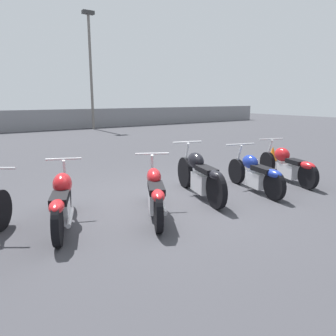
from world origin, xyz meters
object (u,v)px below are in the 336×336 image
object	(u,v)px
motorcycle_slot_2	(155,193)
motorcycle_slot_4	(256,174)
motorcycle_slot_5	(287,165)
motorcycle_slot_1	(62,200)
motorcycle_slot_3	(200,175)
light_pole_left	(90,61)
traffic_cone_near	(273,153)

from	to	relation	value
motorcycle_slot_2	motorcycle_slot_4	distance (m)	2.52
motorcycle_slot_5	motorcycle_slot_1	bearing A→B (deg)	-164.06
motorcycle_slot_4	motorcycle_slot_5	bearing A→B (deg)	22.37
motorcycle_slot_2	motorcycle_slot_4	xyz separation A→B (m)	(2.52, 0.05, -0.02)
motorcycle_slot_3	motorcycle_slot_5	size ratio (longest dim) A/B	1.04
light_pole_left	traffic_cone_near	bearing A→B (deg)	-87.76
motorcycle_slot_1	motorcycle_slot_2	xyz separation A→B (m)	(1.39, -0.44, -0.01)
motorcycle_slot_1	motorcycle_slot_4	distance (m)	3.93
motorcycle_slot_2	motorcycle_slot_4	bearing A→B (deg)	29.25
motorcycle_slot_2	motorcycle_slot_3	xyz separation A→B (m)	(1.31, 0.41, 0.04)
light_pole_left	motorcycle_slot_1	xyz separation A→B (m)	(-6.63, -15.15, -3.77)
traffic_cone_near	motorcycle_slot_5	bearing A→B (deg)	-135.20
motorcycle_slot_3	traffic_cone_near	bearing A→B (deg)	37.28
motorcycle_slot_1	motorcycle_slot_3	world-z (taller)	motorcycle_slot_3
motorcycle_slot_3	motorcycle_slot_4	xyz separation A→B (m)	(1.21, -0.36, -0.06)
motorcycle_slot_1	motorcycle_slot_5	world-z (taller)	motorcycle_slot_1
motorcycle_slot_5	motorcycle_slot_4	bearing A→B (deg)	-154.04
motorcycle_slot_1	motorcycle_slot_2	size ratio (longest dim) A/B	1.05
motorcycle_slot_1	motorcycle_slot_4	size ratio (longest dim) A/B	1.00
motorcycle_slot_2	light_pole_left	bearing A→B (deg)	99.47
motorcycle_slot_5	traffic_cone_near	distance (m)	2.71
light_pole_left	motorcycle_slot_2	bearing A→B (deg)	-108.57
motorcycle_slot_3	traffic_cone_near	xyz separation A→B (m)	(4.45, 1.73, -0.23)
motorcycle_slot_3	motorcycle_slot_4	size ratio (longest dim) A/B	1.12
motorcycle_slot_5	traffic_cone_near	size ratio (longest dim) A/B	4.60
motorcycle_slot_2	traffic_cone_near	distance (m)	6.15
motorcycle_slot_3	light_pole_left	bearing A→B (deg)	91.58
motorcycle_slot_2	motorcycle_slot_5	xyz separation A→B (m)	(3.84, 0.23, -0.01)
motorcycle_slot_1	motorcycle_slot_3	bearing A→B (deg)	22.03
light_pole_left	motorcycle_slot_1	world-z (taller)	light_pole_left
motorcycle_slot_1	motorcycle_slot_5	bearing A→B (deg)	20.31
motorcycle_slot_2	motorcycle_slot_5	bearing A→B (deg)	31.54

